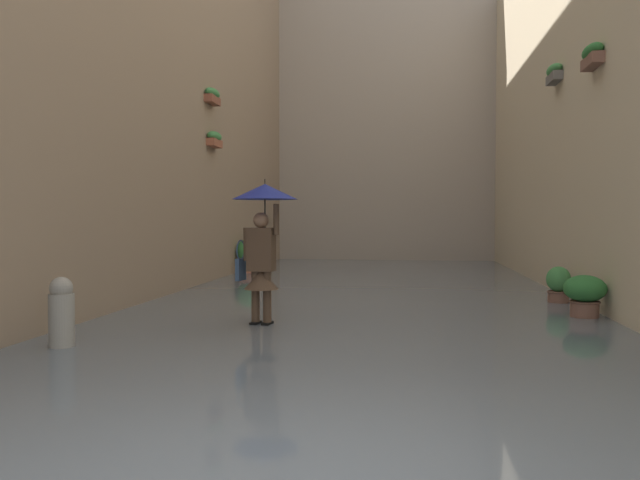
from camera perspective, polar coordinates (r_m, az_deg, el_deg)
name	(u,v)px	position (r m, az deg, el deg)	size (l,w,h in m)	color
ground_plane	(367,294)	(13.29, 4.29, -4.91)	(60.00, 60.00, 0.00)	slate
flood_water	(367,293)	(13.28, 4.29, -4.77)	(8.58, 25.68, 0.07)	slate
building_facade_left	(612,64)	(14.07, 24.86, 14.24)	(2.04, 23.68, 9.25)	beige
building_facade_right	(147,24)	(14.92, -15.37, 18.32)	(2.04, 23.68, 11.62)	gray
building_facade_far	(386,81)	(24.46, 5.98, 14.11)	(11.38, 1.80, 13.46)	#A89989
person_wading	(263,227)	(9.10, -5.19, 1.14)	(0.94, 0.94, 2.16)	black
potted_plant_mid_left	(558,285)	(12.28, 20.73, -3.84)	(0.43, 0.43, 0.72)	brown
potted_plant_near_right	(247,255)	(17.65, -6.63, -1.33)	(0.58, 0.58, 1.01)	#9E563D
potted_plant_far_left	(585,294)	(10.61, 22.79, -4.55)	(0.64, 0.64, 0.72)	brown
mooring_bollard	(62,315)	(8.16, -22.30, -6.26)	(0.30, 0.30, 0.90)	gray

